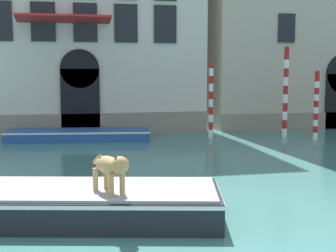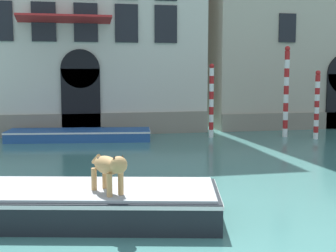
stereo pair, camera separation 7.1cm
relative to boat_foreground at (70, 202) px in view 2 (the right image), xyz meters
name	(u,v)px [view 2 (the right image)]	position (x,y,z in m)	size (l,w,h in m)	color
boat_foreground	(70,202)	(0.00, 0.00, 0.00)	(6.91, 3.68, 0.72)	black
dog_on_deck	(109,167)	(0.83, -0.67, 0.91)	(0.74, 1.22, 0.87)	tan
boat_moored_near_palazzo	(79,135)	(0.40, 11.92, -0.12)	(6.82, 2.67, 0.50)	#234C8C
mooring_pole_0	(317,104)	(11.54, 10.10, 1.27)	(0.24, 0.24, 3.27)	white
mooring_pole_2	(286,92)	(10.39, 11.01, 1.86)	(0.25, 0.25, 4.44)	white
mooring_pole_4	(211,100)	(6.77, 11.64, 1.43)	(0.24, 0.24, 3.60)	white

